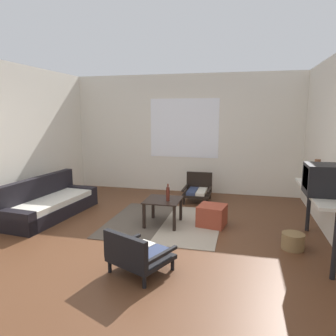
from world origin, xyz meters
TOP-DOWN VIEW (x-y plane):
  - ground_plane at (0.00, 0.00)m, footprint 7.80×7.80m
  - far_wall_with_window at (0.00, 3.06)m, footprint 5.60×0.13m
  - area_rug at (0.09, 0.79)m, footprint 1.88×1.89m
  - couch at (-2.02, 0.65)m, footprint 0.89×1.95m
  - coffee_table at (0.09, 0.70)m, footprint 0.57×0.59m
  - armchair_by_window at (0.45, 2.28)m, footprint 0.55×0.64m
  - armchair_striped_foreground at (0.21, -0.94)m, footprint 0.81×0.79m
  - ottoman_orange at (0.89, 0.85)m, footprint 0.49×0.49m
  - console_shelf at (2.37, 0.22)m, footprint 0.43×1.63m
  - crt_television at (2.37, 0.01)m, footprint 0.52×0.43m
  - clay_vase at (2.37, 0.62)m, footprint 0.18×0.18m
  - glass_bottle at (0.19, 0.64)m, footprint 0.06×0.06m
  - wicker_basket at (2.05, 0.20)m, footprint 0.30×0.30m

SIDE VIEW (x-z plane):
  - ground_plane at x=0.00m, z-range 0.00..0.00m
  - area_rug at x=0.09m, z-range 0.00..0.01m
  - wicker_basket at x=2.05m, z-range 0.00..0.22m
  - ottoman_orange at x=0.89m, z-range 0.00..0.34m
  - couch at x=-2.02m, z-range -0.13..0.56m
  - armchair_striped_foreground at x=0.21m, z-range -0.02..0.50m
  - armchair_by_window at x=0.45m, z-range -0.03..0.54m
  - coffee_table at x=0.09m, z-range 0.13..0.56m
  - glass_bottle at x=0.19m, z-range 0.41..0.69m
  - console_shelf at x=2.37m, z-range 0.33..1.16m
  - clay_vase at x=2.37m, z-range 0.78..1.14m
  - crt_television at x=2.37m, z-range 0.83..1.21m
  - far_wall_with_window at x=0.00m, z-range 0.00..2.70m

